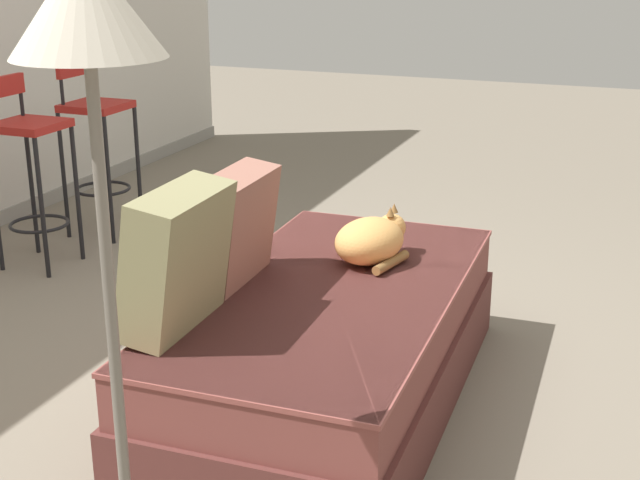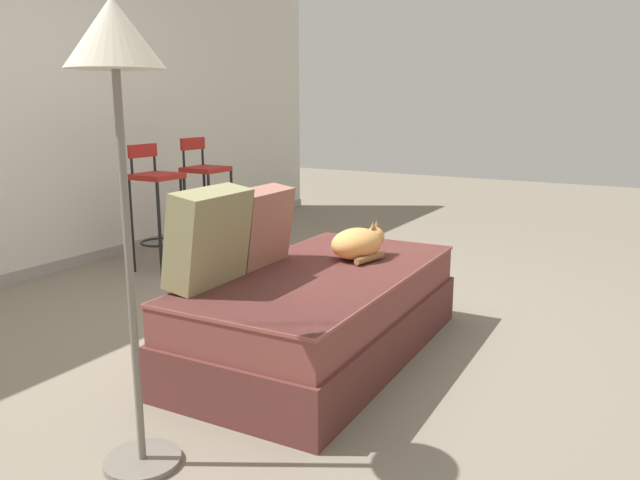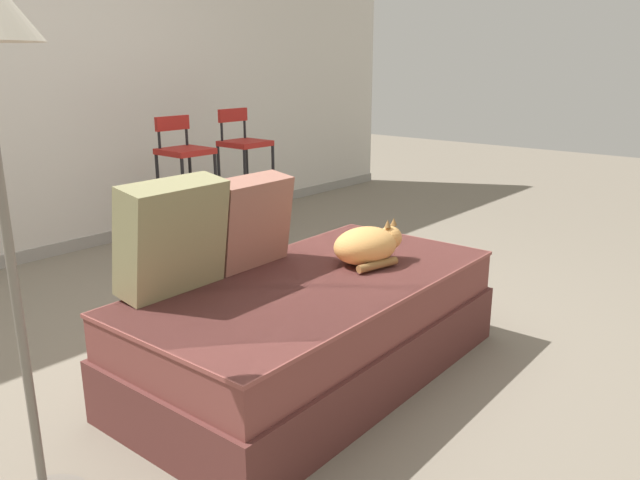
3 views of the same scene
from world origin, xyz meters
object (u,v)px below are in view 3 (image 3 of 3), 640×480
object	(u,v)px
throw_pillow_corner	(172,236)
cat	(368,245)
bar_stool_by_doorway	(244,163)
bar_stool_near_window	(185,173)
couch	(315,326)
throw_pillow_middle	(250,221)

from	to	relation	value
throw_pillow_corner	cat	world-z (taller)	throw_pillow_corner
throw_pillow_corner	cat	xyz separation A→B (m)	(0.80, -0.38, -0.14)
throw_pillow_corner	bar_stool_by_doorway	world-z (taller)	bar_stool_by_doorway
bar_stool_by_doorway	bar_stool_near_window	bearing A→B (deg)	-180.00
couch	throw_pillow_corner	distance (m)	0.74
couch	bar_stool_by_doorway	size ratio (longest dim) A/B	1.75
couch	cat	bearing A→B (deg)	-8.51
throw_pillow_corner	bar_stool_by_doorway	distance (m)	2.49
bar_stool_by_doorway	couch	bearing A→B (deg)	-125.83
cat	bar_stool_near_window	world-z (taller)	bar_stool_near_window
couch	bar_stool_near_window	distance (m)	2.15
bar_stool_near_window	cat	bearing A→B (deg)	-104.38
throw_pillow_corner	bar_stool_near_window	size ratio (longest dim) A/B	0.47
cat	bar_stool_by_doorway	bearing A→B (deg)	61.38
throw_pillow_corner	cat	distance (m)	0.90
cat	bar_stool_near_window	bearing A→B (deg)	75.62
cat	throw_pillow_corner	bearing A→B (deg)	154.78
couch	cat	xyz separation A→B (m)	(0.32, -0.05, 0.31)
throw_pillow_middle	bar_stool_by_doorway	size ratio (longest dim) A/B	0.41
couch	throw_pillow_middle	distance (m)	0.55
throw_pillow_corner	throw_pillow_middle	world-z (taller)	throw_pillow_corner
couch	bar_stool_near_window	size ratio (longest dim) A/B	1.79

